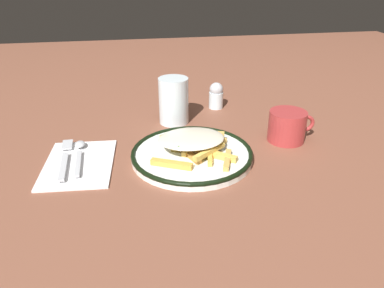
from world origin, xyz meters
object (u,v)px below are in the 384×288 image
(water_glass, at_px, (174,101))
(salt_shaker, at_px, (216,95))
(fork, at_px, (65,158))
(fries_heap, at_px, (193,143))
(plate, at_px, (192,154))
(spoon, at_px, (79,151))
(coffee_mug, at_px, (287,126))
(napkin, at_px, (79,163))

(water_glass, distance_m, salt_shaker, 0.16)
(fork, bearing_deg, fries_heap, -4.76)
(fries_heap, height_order, water_glass, water_glass)
(plate, height_order, spoon, same)
(spoon, distance_m, water_glass, 0.27)
(fries_heap, distance_m, spoon, 0.24)
(coffee_mug, bearing_deg, fries_heap, -168.77)
(fries_heap, bearing_deg, spoon, 169.38)
(water_glass, bearing_deg, napkin, -140.17)
(coffee_mug, relative_size, salt_shaker, 1.50)
(plate, xyz_separation_m, spoon, (-0.24, 0.05, 0.00))
(spoon, height_order, coffee_mug, coffee_mug)
(fries_heap, xyz_separation_m, napkin, (-0.24, 0.01, -0.03))
(water_glass, bearing_deg, fork, -145.38)
(water_glass, height_order, salt_shaker, water_glass)
(spoon, bearing_deg, salt_shaker, 33.29)
(plate, height_order, fork, plate)
(plate, bearing_deg, spoon, 168.31)
(coffee_mug, bearing_deg, napkin, -175.64)
(plate, height_order, napkin, plate)
(salt_shaker, bearing_deg, fries_heap, -112.49)
(water_glass, bearing_deg, plate, -86.40)
(fork, distance_m, water_glass, 0.31)
(fork, height_order, spoon, spoon)
(napkin, bearing_deg, spoon, 92.51)
(plate, relative_size, salt_shaker, 3.52)
(napkin, height_order, fork, fork)
(fork, height_order, coffee_mug, coffee_mug)
(fork, height_order, water_glass, water_glass)
(napkin, xyz_separation_m, water_glass, (0.22, 0.19, 0.05))
(spoon, xyz_separation_m, water_glass, (0.22, 0.15, 0.05))
(coffee_mug, bearing_deg, plate, -167.92)
(fries_heap, bearing_deg, water_glass, 94.44)
(napkin, relative_size, coffee_mug, 1.78)
(fries_heap, distance_m, napkin, 0.24)
(fries_heap, distance_m, fork, 0.27)
(plate, relative_size, coffee_mug, 2.35)
(plate, xyz_separation_m, water_glass, (-0.01, 0.20, 0.05))
(salt_shaker, bearing_deg, spoon, -146.71)
(fries_heap, xyz_separation_m, salt_shaker, (0.11, 0.28, 0.00))
(plate, distance_m, fork, 0.26)
(fries_heap, bearing_deg, fork, 175.24)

